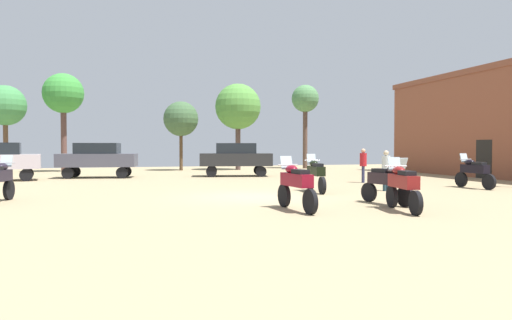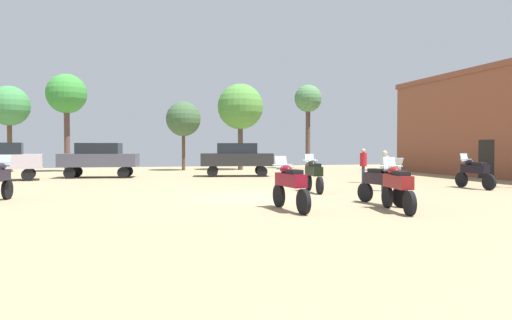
{
  "view_description": "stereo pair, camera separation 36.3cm",
  "coord_description": "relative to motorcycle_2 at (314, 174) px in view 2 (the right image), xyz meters",
  "views": [
    {
      "loc": [
        -4.43,
        -15.86,
        1.8
      ],
      "look_at": [
        2.02,
        6.9,
        1.13
      ],
      "focal_mm": 32.45,
      "sensor_mm": 36.0,
      "label": 1
    },
    {
      "loc": [
        -4.08,
        -15.95,
        1.8
      ],
      "look_at": [
        2.02,
        6.9,
        1.13
      ],
      "focal_mm": 32.45,
      "sensor_mm": 36.0,
      "label": 2
    }
  ],
  "objects": [
    {
      "name": "ground_plane",
      "position": [
        -2.78,
        -0.95,
        -0.74
      ],
      "size": [
        44.0,
        52.0,
        0.02
      ],
      "color": "#988561"
    },
    {
      "name": "motorcycle_2",
      "position": [
        0.0,
        0.0,
        0.0
      ],
      "size": [
        0.62,
        2.2,
        1.49
      ],
      "rotation": [
        0.0,
        0.0,
        -0.1
      ],
      "color": "black",
      "rests_on": "ground"
    },
    {
      "name": "motorcycle_3",
      "position": [
        0.19,
        -5.63,
        -0.0
      ],
      "size": [
        0.7,
        2.22,
        1.48
      ],
      "rotation": [
        0.0,
        0.0,
        -0.18
      ],
      "color": "black",
      "rests_on": "ground"
    },
    {
      "name": "motorcycle_4",
      "position": [
        7.21,
        -0.31,
        -0.0
      ],
      "size": [
        0.62,
        2.19,
        1.49
      ],
      "rotation": [
        0.0,
        0.0,
        0.06
      ],
      "color": "black",
      "rests_on": "ground"
    },
    {
      "name": "motorcycle_5",
      "position": [
        -2.61,
        -4.7,
        0.01
      ],
      "size": [
        0.62,
        2.32,
        1.51
      ],
      "rotation": [
        0.0,
        0.0,
        0.09
      ],
      "color": "black",
      "rests_on": "ground"
    },
    {
      "name": "motorcycle_7",
      "position": [
        0.58,
        -4.2,
        -0.02
      ],
      "size": [
        0.75,
        2.13,
        1.45
      ],
      "rotation": [
        0.0,
        0.0,
        3.37
      ],
      "color": "black",
      "rests_on": "ground"
    },
    {
      "name": "car_1",
      "position": [
        -0.76,
        10.38,
        0.44
      ],
      "size": [
        4.56,
        2.59,
        2.0
      ],
      "rotation": [
        0.0,
        0.0,
        1.38
      ],
      "color": "black",
      "rests_on": "ground"
    },
    {
      "name": "car_2",
      "position": [
        -8.72,
        11.19,
        0.44
      ],
      "size": [
        4.52,
        2.43,
        2.0
      ],
      "rotation": [
        0.0,
        0.0,
        1.42
      ],
      "color": "black",
      "rests_on": "ground"
    },
    {
      "name": "person_1",
      "position": [
        2.92,
        -0.33,
        0.22
      ],
      "size": [
        0.44,
        0.44,
        1.64
      ],
      "rotation": [
        0.0,
        0.0,
        3.5
      ],
      "color": "#1F3641",
      "rests_on": "ground"
    },
    {
      "name": "person_2",
      "position": [
        4.18,
        3.81,
        0.25
      ],
      "size": [
        0.47,
        0.47,
        1.7
      ],
      "rotation": [
        0.0,
        0.0,
        1.01
      ],
      "color": "#292C4B",
      "rests_on": "ground"
    },
    {
      "name": "tree_1",
      "position": [
        -3.15,
        18.22,
        3.13
      ],
      "size": [
        2.61,
        2.61,
        5.2
      ],
      "color": "#4F3924",
      "rests_on": "ground"
    },
    {
      "name": "tree_2",
      "position": [
        -11.39,
        18.53,
        4.74
      ],
      "size": [
        2.81,
        2.81,
        6.98
      ],
      "color": "brown",
      "rests_on": "ground"
    },
    {
      "name": "tree_3",
      "position": [
        7.12,
        18.83,
        4.83
      ],
      "size": [
        2.24,
        2.24,
        6.88
      ],
      "color": "brown",
      "rests_on": "ground"
    },
    {
      "name": "tree_4",
      "position": [
        -15.24,
        19.04,
        3.89
      ],
      "size": [
        2.8,
        2.8,
        6.07
      ],
      "color": "brown",
      "rests_on": "ground"
    },
    {
      "name": "tree_6",
      "position": [
        1.19,
        17.91,
        4.11
      ],
      "size": [
        3.51,
        3.51,
        6.64
      ],
      "color": "#4E3A36",
      "rests_on": "ground"
    }
  ]
}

